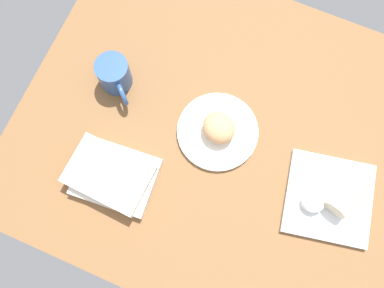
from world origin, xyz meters
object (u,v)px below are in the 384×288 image
round_plate (217,133)px  coffee_mug (114,75)px  sauce_cup (313,202)px  square_plate (329,198)px  book_stack (113,176)px  scone_pastry (218,129)px  breakfast_wrap (348,192)px

round_plate → coffee_mug: size_ratio=1.84×
coffee_mug → sauce_cup: bearing=-10.1°
round_plate → square_plate: size_ratio=1.00×
round_plate → coffee_mug: (-30.32, 2.67, 4.12)cm
sauce_cup → coffee_mug: coffee_mug is taller
sauce_cup → book_stack: book_stack is taller
scone_pastry → coffee_mug: 30.60cm
sauce_cup → round_plate: bearing=164.7°
breakfast_wrap → coffee_mug: size_ratio=1.02×
scone_pastry → sauce_cup: scone_pastry is taller
breakfast_wrap → book_stack: 58.12cm
sauce_cup → coffee_mug: bearing=169.9°
breakfast_wrap → book_stack: (-54.98, -18.74, -1.96)cm
scone_pastry → book_stack: scone_pastry is taller
sauce_cup → book_stack: 49.97cm
round_plate → coffee_mug: bearing=175.0°
breakfast_wrap → book_stack: bearing=36.9°
breakfast_wrap → coffee_mug: 65.91cm
scone_pastry → square_plate: (32.16, -4.81, -3.62)cm
sauce_cup → breakfast_wrap: size_ratio=0.46×
sauce_cup → book_stack: size_ratio=0.25×
square_plate → book_stack: size_ratio=0.96×
scone_pastry → coffee_mug: bearing=174.8°
scone_pastry → breakfast_wrap: 35.31cm
scone_pastry → book_stack: (-19.76, -21.26, -1.77)cm
sauce_cup → coffee_mug: (-58.80, 10.46, 1.82)cm
sauce_cup → breakfast_wrap: 8.76cm
breakfast_wrap → round_plate: bearing=13.8°
coffee_mug → round_plate: bearing=-5.0°
square_plate → sauce_cup: sauce_cup is taller
round_plate → scone_pastry: scone_pastry is taller
square_plate → coffee_mug: 63.22cm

